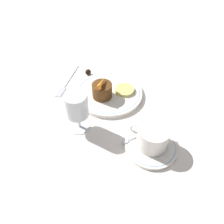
# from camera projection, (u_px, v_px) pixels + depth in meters

# --- Properties ---
(ground_plane) EXTENTS (3.00, 3.00, 0.00)m
(ground_plane) POSITION_uv_depth(u_px,v_px,m) (113.00, 98.00, 0.76)
(ground_plane) COLOR white
(dinner_plate) EXTENTS (0.23, 0.23, 0.01)m
(dinner_plate) POSITION_uv_depth(u_px,v_px,m) (109.00, 93.00, 0.76)
(dinner_plate) COLOR white
(dinner_plate) RESTS_ON ground_plane
(saucer) EXTENTS (0.15, 0.15, 0.01)m
(saucer) POSITION_uv_depth(u_px,v_px,m) (151.00, 146.00, 0.61)
(saucer) COLOR white
(saucer) RESTS_ON ground_plane
(coffee_cup) EXTENTS (0.11, 0.08, 0.06)m
(coffee_cup) POSITION_uv_depth(u_px,v_px,m) (153.00, 137.00, 0.58)
(coffee_cup) COLOR white
(coffee_cup) RESTS_ON saucer
(spoon) EXTENTS (0.07, 0.10, 0.00)m
(spoon) POSITION_uv_depth(u_px,v_px,m) (136.00, 137.00, 0.62)
(spoon) COLOR silver
(spoon) RESTS_ON saucer
(wine_glass) EXTENTS (0.06, 0.06, 0.13)m
(wine_glass) POSITION_uv_depth(u_px,v_px,m) (77.00, 107.00, 0.61)
(wine_glass) COLOR silver
(wine_glass) RESTS_ON ground_plane
(fork) EXTENTS (0.06, 0.19, 0.01)m
(fork) POSITION_uv_depth(u_px,v_px,m) (66.00, 83.00, 0.81)
(fork) COLOR silver
(fork) RESTS_ON ground_plane
(dessert_cake) EXTENTS (0.07, 0.07, 0.05)m
(dessert_cake) POSITION_uv_depth(u_px,v_px,m) (102.00, 90.00, 0.73)
(dessert_cake) COLOR #563314
(dessert_cake) RESTS_ON dinner_plate
(carrot_garnish) EXTENTS (0.03, 0.06, 0.02)m
(carrot_garnish) POSITION_uv_depth(u_px,v_px,m) (102.00, 83.00, 0.70)
(carrot_garnish) COLOR orange
(carrot_garnish) RESTS_ON dessert_cake
(pineapple_slice) EXTENTS (0.07, 0.07, 0.01)m
(pineapple_slice) POSITION_uv_depth(u_px,v_px,m) (124.00, 90.00, 0.76)
(pineapple_slice) COLOR #EFE075
(pineapple_slice) RESTS_ON dinner_plate
(chocolate_truffle) EXTENTS (0.02, 0.02, 0.02)m
(chocolate_truffle) POSITION_uv_depth(u_px,v_px,m) (88.00, 72.00, 0.85)
(chocolate_truffle) COLOR black
(chocolate_truffle) RESTS_ON ground_plane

